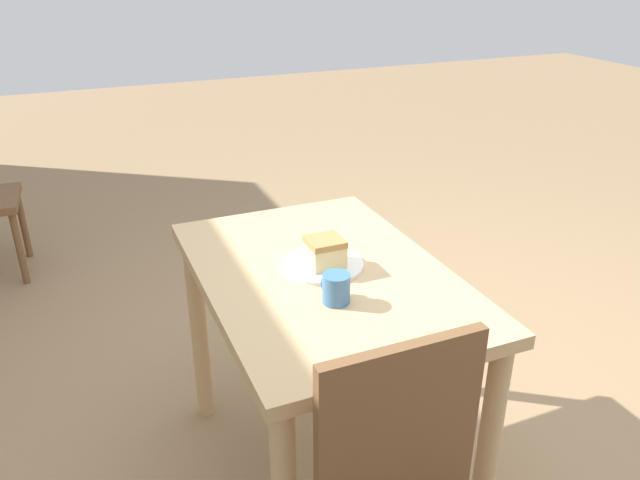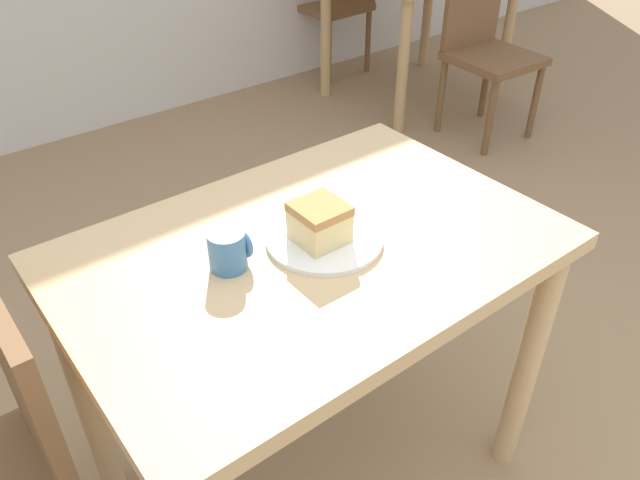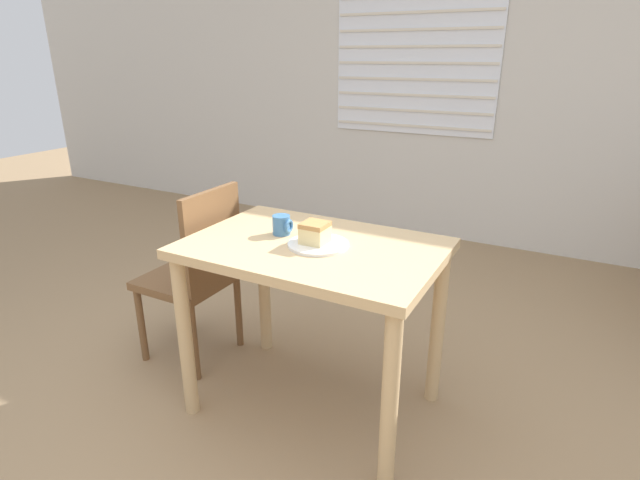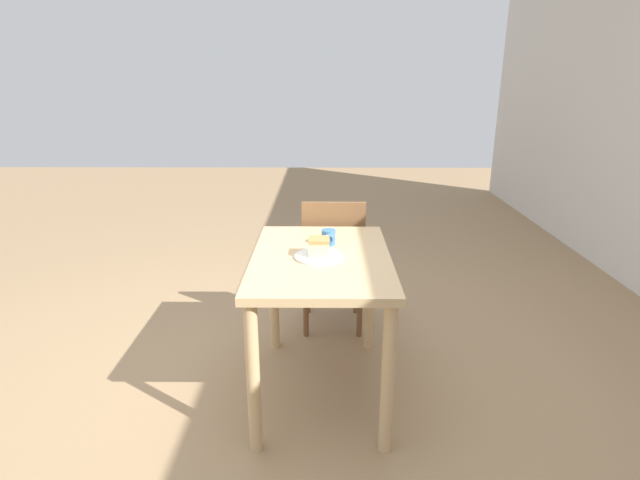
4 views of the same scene
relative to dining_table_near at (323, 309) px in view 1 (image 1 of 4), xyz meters
The scene contains 5 objects.
ground_plane 0.84m from the dining_table_near, 86.96° to the right, with size 14.00×14.00×0.00m, color #997A56.
dining_table_near is the anchor object (origin of this frame).
plate 0.14m from the dining_table_near, 21.01° to the right, with size 0.24×0.24×0.01m.
cake_slice 0.18m from the dining_table_near, 38.22° to the right, with size 0.10×0.10×0.08m.
coffee_mug 0.24m from the dining_table_near, 167.62° to the left, with size 0.08×0.07×0.08m.
Camera 1 is at (-1.50, 1.16, 1.63)m, focal length 35.00 mm.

